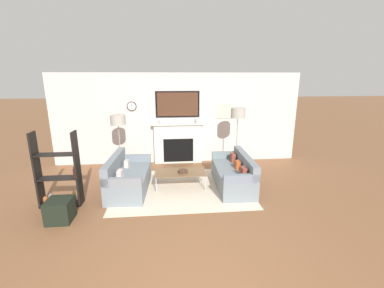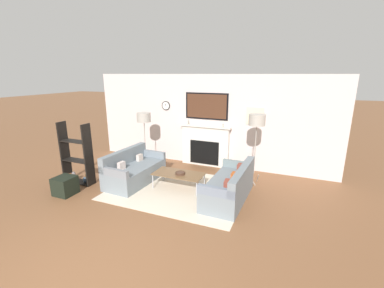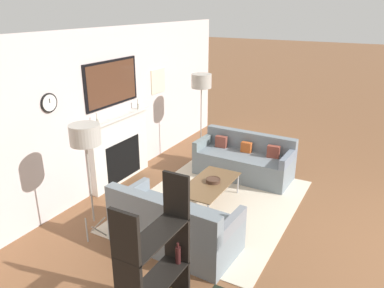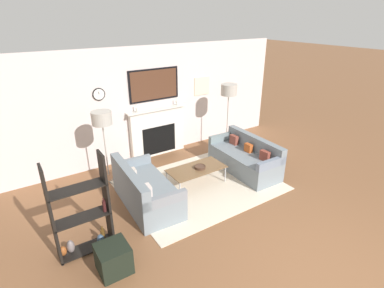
# 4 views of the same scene
# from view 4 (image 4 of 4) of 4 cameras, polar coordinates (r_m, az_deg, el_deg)

# --- Properties ---
(ground_plane) EXTENTS (60.00, 60.00, 0.00)m
(ground_plane) POSITION_cam_4_polar(r_m,az_deg,el_deg) (4.82, 24.80, -23.31)
(ground_plane) COLOR brown
(fireplace_wall) EXTENTS (7.40, 0.28, 2.70)m
(fireplace_wall) POSITION_cam_4_polar(r_m,az_deg,el_deg) (7.51, -7.11, 7.04)
(fireplace_wall) COLOR silver
(fireplace_wall) RESTS_ON ground_plane
(area_rug) EXTENTS (3.14, 2.40, 0.01)m
(area_rug) POSITION_cam_4_polar(r_m,az_deg,el_deg) (6.43, 1.54, -7.84)
(area_rug) COLOR beige
(area_rug) RESTS_ON ground_plane
(couch_left) EXTENTS (0.90, 1.70, 0.83)m
(couch_left) POSITION_cam_4_polar(r_m,az_deg,el_deg) (5.75, -8.96, -8.88)
(couch_left) COLOR gray
(couch_left) RESTS_ON ground_plane
(couch_right) EXTENTS (0.82, 1.78, 0.78)m
(couch_right) POSITION_cam_4_polar(r_m,az_deg,el_deg) (7.00, 10.08, -2.75)
(couch_right) COLOR gray
(couch_right) RESTS_ON ground_plane
(coffee_table) EXTENTS (1.22, 0.61, 0.38)m
(coffee_table) POSITION_cam_4_polar(r_m,az_deg,el_deg) (6.30, 0.87, -4.82)
(coffee_table) COLOR brown
(coffee_table) RESTS_ON ground_plane
(decorative_bowl) EXTENTS (0.24, 0.24, 0.06)m
(decorative_bowl) POSITION_cam_4_polar(r_m,az_deg,el_deg) (6.27, 1.53, -4.38)
(decorative_bowl) COLOR #4C3225
(decorative_bowl) RESTS_ON coffee_table
(floor_lamp_left) EXTENTS (0.39, 0.39, 1.64)m
(floor_lamp_left) POSITION_cam_4_polar(r_m,az_deg,el_deg) (6.08, -16.83, 4.55)
(floor_lamp_left) COLOR #9E998E
(floor_lamp_left) RESTS_ON ground_plane
(floor_lamp_right) EXTENTS (0.39, 0.39, 1.78)m
(floor_lamp_right) POSITION_cam_4_polar(r_m,az_deg,el_deg) (7.52, 7.03, 10.05)
(floor_lamp_right) COLOR #9E998E
(floor_lamp_right) RESTS_ON ground_plane
(shelf_unit) EXTENTS (0.82, 0.28, 1.56)m
(shelf_unit) POSITION_cam_4_polar(r_m,az_deg,el_deg) (4.80, -20.37, -12.72)
(shelf_unit) COLOR black
(shelf_unit) RESTS_ON ground_plane
(ottoman) EXTENTS (0.43, 0.43, 0.42)m
(ottoman) POSITION_cam_4_polar(r_m,az_deg,el_deg) (4.62, -14.72, -20.34)
(ottoman) COLOR black
(ottoman) RESTS_ON ground_plane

